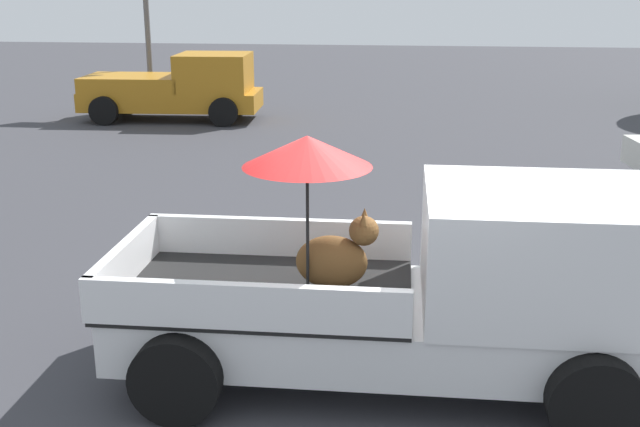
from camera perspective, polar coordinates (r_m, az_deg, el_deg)
ground_plane at (r=7.70m, az=4.61°, el=-11.84°), size 80.00×80.00×0.00m
pickup_truck_main at (r=7.29m, az=8.45°, el=-5.26°), size 5.08×2.30×2.38m
pickup_truck_red at (r=21.71m, az=-10.36°, el=9.10°), size 4.89×2.37×1.80m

